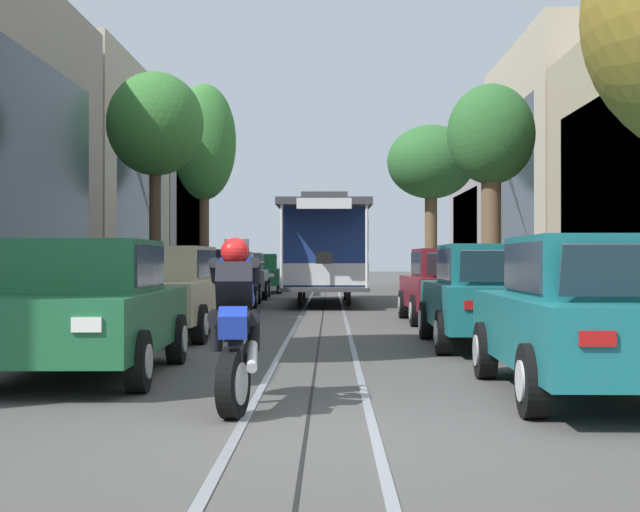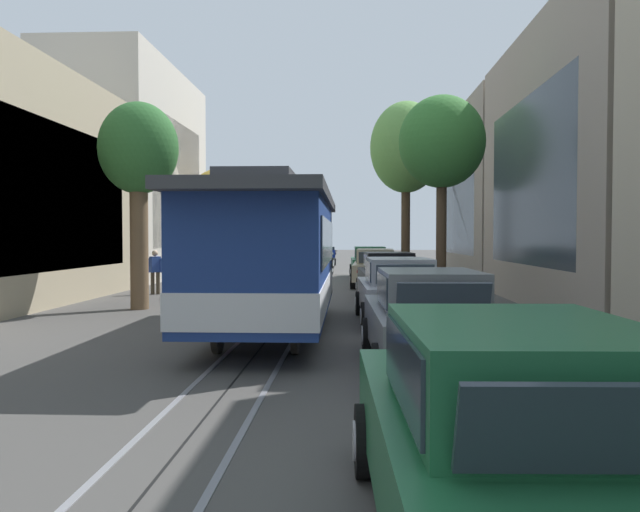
% 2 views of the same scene
% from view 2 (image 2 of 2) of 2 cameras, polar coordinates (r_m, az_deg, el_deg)
% --- Properties ---
extents(ground_plane, '(160.00, 160.00, 0.00)m').
position_cam_2_polar(ground_plane, '(16.09, -3.29, -5.74)').
color(ground_plane, '#4C4947').
extents(trolley_track_rails, '(1.14, 56.46, 0.01)m').
position_cam_2_polar(trolley_track_rails, '(13.29, -4.60, -7.32)').
color(trolley_track_rails, gray).
rests_on(trolley_track_rails, ground).
extents(parked_car_green_near_left, '(2.06, 4.39, 1.58)m').
position_cam_2_polar(parked_car_green_near_left, '(31.71, 4.54, -0.55)').
color(parked_car_green_near_left, '#1E6038').
rests_on(parked_car_green_near_left, ground).
extents(parked_car_beige_second_left, '(2.12, 4.41, 1.58)m').
position_cam_2_polar(parked_car_beige_second_left, '(26.20, 5.05, -1.06)').
color(parked_car_beige_second_left, '#C1B28E').
rests_on(parked_car_beige_second_left, ground).
extents(parked_car_black_mid_left, '(2.13, 4.42, 1.58)m').
position_cam_2_polar(parked_car_black_mid_left, '(20.84, 6.23, -1.80)').
color(parked_car_black_mid_left, black).
rests_on(parked_car_black_mid_left, ground).
extents(parked_car_silver_fourth_left, '(2.11, 4.41, 1.58)m').
position_cam_2_polar(parked_car_silver_fourth_left, '(15.42, 7.16, -3.09)').
color(parked_car_silver_fourth_left, '#B7B7BC').
rests_on(parked_car_silver_fourth_left, ground).
extents(parked_car_grey_fifth_left, '(2.09, 4.40, 1.58)m').
position_cam_2_polar(parked_car_grey_fifth_left, '(10.11, 9.89, -5.69)').
color(parked_car_grey_fifth_left, slate).
rests_on(parked_car_grey_fifth_left, ground).
extents(parked_car_green_sixth_left, '(2.11, 4.41, 1.58)m').
position_cam_2_polar(parked_car_green_sixth_left, '(4.44, 17.29, -15.55)').
color(parked_car_green_sixth_left, '#1E6038').
rests_on(parked_car_green_sixth_left, ground).
extents(parked_car_teal_near_right, '(2.04, 4.38, 1.58)m').
position_cam_2_polar(parked_car_teal_near_right, '(33.55, -4.91, -0.42)').
color(parked_car_teal_near_right, '#196B70').
rests_on(parked_car_teal_near_right, ground).
extents(parked_car_teal_second_right, '(2.03, 4.37, 1.58)m').
position_cam_2_polar(parked_car_teal_second_right, '(28.31, -6.09, -0.85)').
color(parked_car_teal_second_right, '#196B70').
rests_on(parked_car_teal_second_right, ground).
extents(parked_car_maroon_mid_right, '(2.04, 4.38, 1.58)m').
position_cam_2_polar(parked_car_maroon_mid_right, '(22.73, -8.52, -1.51)').
color(parked_car_maroon_mid_right, maroon).
rests_on(parked_car_maroon_mid_right, ground).
extents(street_tree_kerb_left_near, '(3.59, 3.92, 8.85)m').
position_cam_2_polar(street_tree_kerb_left_near, '(32.03, 7.85, 9.69)').
color(street_tree_kerb_left_near, '#4C3826').
rests_on(street_tree_kerb_left_near, ground).
extents(street_tree_kerb_left_second, '(2.49, 2.45, 6.19)m').
position_cam_2_polar(street_tree_kerb_left_second, '(18.72, 11.05, 10.01)').
color(street_tree_kerb_left_second, '#4C3826').
rests_on(street_tree_kerb_left_second, ground).
extents(street_tree_kerb_right_near, '(3.98, 4.13, 5.71)m').
position_cam_2_polar(street_tree_kerb_right_near, '(33.27, -8.62, 4.97)').
color(street_tree_kerb_right_near, brown).
rests_on(street_tree_kerb_right_near, ground).
extents(street_tree_kerb_right_second, '(2.31, 1.90, 5.98)m').
position_cam_2_polar(street_tree_kerb_right_second, '(18.93, -16.24, 8.77)').
color(street_tree_kerb_right_second, brown).
rests_on(street_tree_kerb_right_second, ground).
extents(cable_car_trolley, '(2.60, 9.14, 3.28)m').
position_cam_2_polar(cable_car_trolley, '(13.30, -4.53, -0.14)').
color(cable_car_trolley, navy).
rests_on(cable_car_trolley, ground).
extents(motorcycle_with_rider, '(0.57, 1.94, 1.55)m').
position_cam_2_polar(motorcycle_with_rider, '(34.01, 1.08, -0.36)').
color(motorcycle_with_rider, black).
rests_on(motorcycle_with_rider, ground).
extents(pedestrian_on_left_pavement, '(0.55, 0.41, 1.61)m').
position_cam_2_polar(pedestrian_on_left_pavement, '(23.46, -14.80, -1.19)').
color(pedestrian_on_left_pavement, '#4C4233').
rests_on(pedestrian_on_left_pavement, ground).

